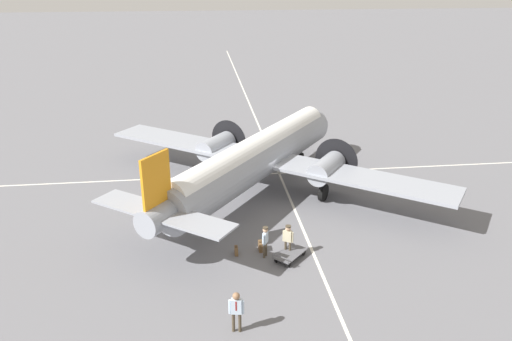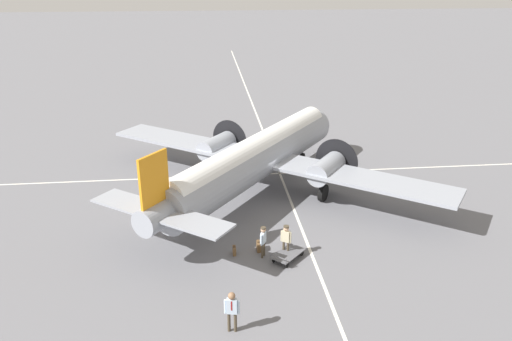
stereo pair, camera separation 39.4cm
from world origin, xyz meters
The scene contains 10 objects.
ground_plane centered at (0.00, 0.00, 0.00)m, with size 300.00×300.00×0.00m, color slate.
apron_line_eastwest centered at (0.00, -2.04, 0.00)m, with size 120.00×0.16×0.01m.
apron_line_northsouth centered at (3.25, 0.00, 0.00)m, with size 0.16×120.00×0.01m.
airliner_main centered at (0.31, -0.23, 2.48)m, with size 19.56×20.95×5.65m.
crew_foreground centered at (-12.92, 2.33, 1.12)m, with size 0.29×0.62×1.83m.
passenger_boarding centered at (-7.53, 0.44, 1.05)m, with size 0.50×0.38×1.67m.
ramp_agent centered at (-7.54, -0.70, 1.06)m, with size 0.39×0.50×1.69m.
suitcase_near_door centered at (-6.92, 0.60, 0.25)m, with size 0.51×0.19×0.53m.
suitcase_upright_spare centered at (-7.17, 1.87, 0.22)m, with size 0.40×0.16×0.48m.
baggage_cart centered at (-7.88, -0.76, 0.27)m, with size 1.96×1.93×0.56m.
Camera 2 is at (-29.00, 3.09, 13.48)m, focal length 35.00 mm.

